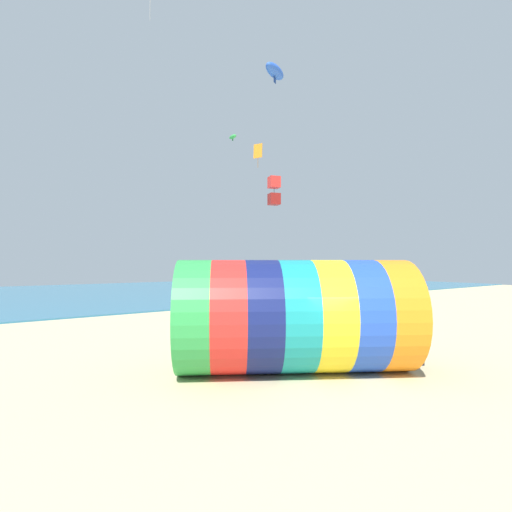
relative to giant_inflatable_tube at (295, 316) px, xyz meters
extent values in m
plane|color=#CCBA8C|center=(0.43, -0.97, -1.78)|extent=(120.00, 120.00, 0.00)
cube|color=teal|center=(0.43, 37.26, -1.73)|extent=(120.00, 40.00, 0.10)
cylinder|color=green|center=(-2.65, 1.72, 0.00)|extent=(2.81, 3.55, 3.55)
cylinder|color=red|center=(-1.77, 1.15, 0.00)|extent=(2.81, 3.55, 3.55)
cylinder|color=navy|center=(-0.90, 0.58, 0.00)|extent=(2.81, 3.55, 3.55)
cylinder|color=teal|center=(-0.02, 0.01, 0.00)|extent=(2.81, 3.55, 3.55)
cylinder|color=yellow|center=(0.85, -0.55, 0.00)|extent=(2.81, 3.55, 3.55)
cylinder|color=blue|center=(1.73, -1.12, 0.00)|extent=(2.81, 3.55, 3.55)
cylinder|color=orange|center=(2.60, -1.69, 0.00)|extent=(2.81, 3.55, 3.55)
cylinder|color=black|center=(3.06, -1.99, 0.00)|extent=(1.83, 2.77, 3.27)
cylinder|color=black|center=(3.95, -1.98, -1.36)|extent=(0.24, 0.24, 0.83)
cube|color=yellow|center=(3.95, -1.98, -0.63)|extent=(0.39, 0.42, 0.63)
sphere|color=beige|center=(3.95, -1.98, -0.18)|extent=(0.23, 0.23, 0.23)
ellipsoid|color=blue|center=(1.98, 3.34, 9.74)|extent=(1.55, 1.16, 0.53)
cube|color=navy|center=(1.98, 3.34, 9.43)|extent=(0.19, 0.11, 0.37)
cylinder|color=gray|center=(-0.23, 11.37, 15.65)|extent=(0.03, 0.03, 1.29)
cube|color=red|center=(5.78, 7.94, 6.27)|extent=(0.76, 0.76, 0.64)
cube|color=maroon|center=(5.78, 7.94, 5.30)|extent=(0.76, 0.76, 0.64)
cylinder|color=black|center=(5.78, 7.94, 5.78)|extent=(0.02, 0.02, 1.71)
cube|color=orange|center=(8.99, 13.64, 9.89)|extent=(0.36, 0.70, 1.05)
cylinder|color=#8F4F12|center=(8.99, 13.64, 9.17)|extent=(0.03, 0.03, 1.05)
ellipsoid|color=green|center=(5.48, 11.72, 9.77)|extent=(0.33, 0.76, 0.27)
cube|color=#1E642A|center=(5.48, 11.72, 9.61)|extent=(0.03, 0.11, 0.19)
camera|label=1|loc=(-8.70, -9.40, 1.68)|focal=28.00mm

